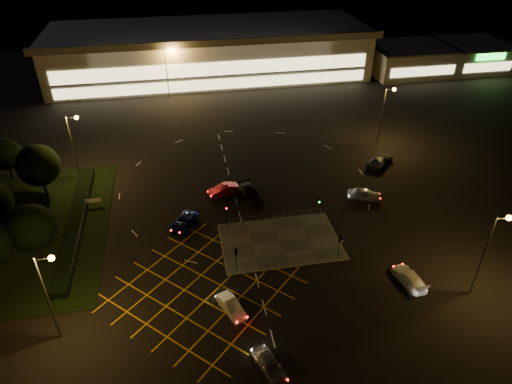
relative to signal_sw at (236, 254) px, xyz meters
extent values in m
plane|color=black|center=(4.00, 5.99, -2.37)|extent=(180.00, 180.00, 0.00)
cube|color=#4C4944|center=(6.00, 3.99, -2.31)|extent=(14.00, 9.00, 0.12)
cube|color=black|center=(-24.00, 11.99, -2.33)|extent=(18.00, 30.00, 0.08)
cube|color=black|center=(-19.00, 11.99, -1.87)|extent=(2.00, 26.00, 1.00)
cube|color=beige|center=(4.00, 67.99, 2.63)|extent=(70.00, 25.00, 10.00)
cube|color=slate|center=(4.00, 67.99, 7.83)|extent=(72.00, 26.50, 0.60)
cube|color=#FFEAA5|center=(4.00, 55.44, 2.63)|extent=(66.00, 0.20, 3.00)
cube|color=#FFEAA5|center=(4.00, 55.44, -0.57)|extent=(66.00, 0.20, 2.20)
cube|color=beige|center=(50.00, 59.99, 0.63)|extent=(18.00, 14.00, 6.00)
cube|color=slate|center=(50.00, 59.99, 3.78)|extent=(18.80, 14.80, 0.40)
cube|color=#FFEAA5|center=(50.00, 52.94, 0.23)|extent=(15.30, 0.20, 2.00)
cube|color=beige|center=(66.00, 59.99, 0.63)|extent=(14.00, 14.00, 6.00)
cube|color=slate|center=(66.00, 59.99, 3.78)|extent=(14.80, 14.80, 0.40)
cube|color=#FFEAA5|center=(66.00, 52.94, 0.23)|extent=(11.90, 0.20, 2.00)
cube|color=#19E533|center=(66.00, 52.84, 2.63)|extent=(7.00, 0.30, 1.40)
cylinder|color=slate|center=(-18.00, -6.01, 2.63)|extent=(0.20, 0.20, 10.00)
cylinder|color=slate|center=(-17.30, -6.01, 7.43)|extent=(1.40, 0.12, 0.12)
sphere|color=orange|center=(-16.60, -6.01, 7.38)|extent=(0.56, 0.56, 0.56)
cylinder|color=slate|center=(24.00, -8.01, 2.63)|extent=(0.20, 0.20, 10.00)
cylinder|color=slate|center=(24.70, -8.01, 7.43)|extent=(1.40, 0.12, 0.12)
sphere|color=orange|center=(25.40, -8.01, 7.38)|extent=(0.56, 0.56, 0.56)
cylinder|color=slate|center=(-20.00, 23.99, 2.63)|extent=(0.20, 0.20, 10.00)
cylinder|color=slate|center=(-19.30, 23.99, 7.43)|extent=(1.40, 0.12, 0.12)
sphere|color=orange|center=(-18.60, 23.99, 7.38)|extent=(0.56, 0.56, 0.56)
cylinder|color=slate|center=(28.00, 25.99, 2.63)|extent=(0.20, 0.20, 10.00)
cylinder|color=slate|center=(28.70, 25.99, 7.43)|extent=(1.40, 0.12, 0.12)
sphere|color=orange|center=(29.40, 25.99, 7.38)|extent=(0.56, 0.56, 0.56)
cylinder|color=slate|center=(-6.00, 53.99, 2.63)|extent=(0.20, 0.20, 10.00)
cylinder|color=slate|center=(-5.30, 53.99, 7.43)|extent=(1.40, 0.12, 0.12)
sphere|color=orange|center=(-4.60, 53.99, 7.38)|extent=(0.56, 0.56, 0.56)
cylinder|color=slate|center=(34.00, 55.99, 2.63)|extent=(0.20, 0.20, 10.00)
cylinder|color=slate|center=(34.70, 55.99, 7.43)|extent=(1.40, 0.12, 0.12)
sphere|color=orange|center=(35.40, 55.99, 7.38)|extent=(0.56, 0.56, 0.56)
cylinder|color=black|center=(0.00, -0.01, -0.75)|extent=(0.10, 0.10, 3.00)
cube|color=black|center=(0.00, -0.01, 0.45)|extent=(0.28, 0.18, 0.90)
sphere|color=#19FF33|center=(0.00, 0.12, 0.45)|extent=(0.16, 0.16, 0.16)
cylinder|color=black|center=(12.00, -0.01, -0.75)|extent=(0.10, 0.10, 3.00)
cube|color=black|center=(12.00, -0.01, 0.45)|extent=(0.28, 0.18, 0.90)
sphere|color=#19FF33|center=(12.00, 0.12, 0.45)|extent=(0.16, 0.16, 0.16)
cylinder|color=black|center=(0.00, 7.99, -0.75)|extent=(0.10, 0.10, 3.00)
cube|color=black|center=(0.00, 7.99, 0.45)|extent=(0.28, 0.18, 0.90)
sphere|color=#FF0C0C|center=(0.00, 7.86, 0.45)|extent=(0.16, 0.16, 0.16)
cylinder|color=black|center=(12.00, 7.99, -0.75)|extent=(0.10, 0.10, 3.00)
cube|color=black|center=(12.00, 7.99, 0.45)|extent=(0.28, 0.18, 0.90)
sphere|color=#19FF33|center=(12.00, 7.86, 0.45)|extent=(0.16, 0.16, 0.16)
cylinder|color=black|center=(-24.00, 19.99, -0.93)|extent=(0.36, 0.36, 2.88)
sphere|color=black|center=(-24.00, 19.99, 2.59)|extent=(5.76, 5.76, 5.76)
cylinder|color=black|center=(-30.00, 25.99, -1.20)|extent=(0.36, 0.36, 2.34)
sphere|color=black|center=(-30.00, 25.99, 1.66)|extent=(4.68, 4.68, 4.68)
cylinder|color=black|center=(-22.00, 5.99, -1.02)|extent=(0.36, 0.36, 2.70)
sphere|color=black|center=(-22.00, 5.99, 2.28)|extent=(5.40, 5.40, 5.40)
imported|color=silver|center=(0.98, -13.24, -1.65)|extent=(2.95, 4.55, 1.44)
imported|color=white|center=(-1.40, -5.84, -1.69)|extent=(2.89, 4.32, 1.35)
imported|color=#0E1956|center=(-5.44, 9.33, -1.71)|extent=(4.30, 5.15, 1.31)
imported|color=black|center=(4.14, 14.11, -1.59)|extent=(3.41, 5.73, 1.56)
imported|color=#B1B4B8|center=(19.65, 11.02, -1.59)|extent=(4.93, 3.32, 1.56)
imported|color=maroon|center=(0.53, 15.83, -1.64)|extent=(4.70, 2.74, 1.46)
imported|color=black|center=(25.68, 19.59, -1.59)|extent=(5.80, 5.74, 1.55)
imported|color=silver|center=(18.23, -5.35, -1.66)|extent=(2.66, 5.09, 1.41)
camera|label=1|loc=(-4.87, -38.03, 33.35)|focal=32.00mm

